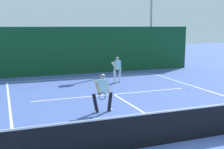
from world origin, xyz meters
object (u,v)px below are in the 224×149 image
at_px(player_far, 117,69).
at_px(light_pole, 151,5).
at_px(player_near, 103,91).
at_px(tennis_ball, 108,83).
at_px(tennis_ball_extra, 188,88).

relative_size(player_far, light_pole, 0.18).
bearing_deg(light_pole, player_near, -126.11).
bearing_deg(tennis_ball, light_pole, 43.82).
relative_size(player_near, player_far, 1.00).
bearing_deg(player_far, light_pole, -153.37).
distance_m(player_far, light_pole, 8.64).
height_order(player_near, tennis_ball, player_near).
relative_size(player_near, light_pole, 0.18).
bearing_deg(player_near, light_pole, -130.66).
distance_m(player_near, tennis_ball, 5.82).
distance_m(tennis_ball, tennis_ball_extra, 4.63).
height_order(player_far, tennis_ball_extra, player_far).
bearing_deg(light_pole, tennis_ball, -136.18).
height_order(player_far, light_pole, light_pole).
bearing_deg(light_pole, tennis_ball_extra, -104.80).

